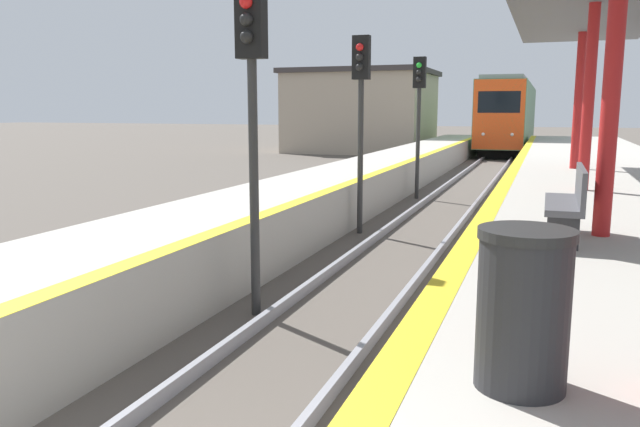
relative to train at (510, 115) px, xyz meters
name	(u,v)px	position (x,y,z in m)	size (l,w,h in m)	color
train	(510,115)	(0.00, 0.00, 0.00)	(2.66, 21.69, 4.48)	black
signal_near	(252,87)	(-1.00, -37.54, 0.66)	(0.36, 0.31, 4.19)	#2D2D2D
signal_mid	(361,96)	(-1.27, -31.80, 0.66)	(0.36, 0.31, 4.19)	#2D2D2D
signal_far	(419,100)	(-1.16, -26.07, 0.66)	(0.36, 0.31, 4.19)	#2D2D2D
trash_bin	(523,309)	(2.41, -40.96, -0.76)	(0.56, 0.56, 0.96)	#262628
bench	(569,201)	(2.79, -36.27, -0.75)	(0.44, 1.66, 0.92)	#4C4C51
station_building	(362,111)	(-8.80, -5.71, 0.30)	(8.74, 8.18, 5.13)	tan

